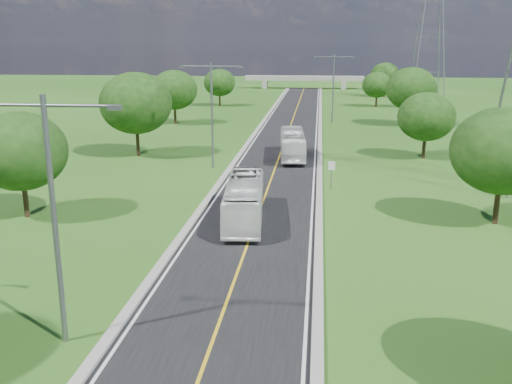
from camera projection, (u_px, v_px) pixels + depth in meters
The scene contains 21 objects.
ground at pixel (285, 142), 68.79m from camera, with size 260.00×260.00×0.00m, color #224E16.
road at pixel (287, 134), 74.54m from camera, with size 8.00×150.00×0.06m, color black.
curb_left at pixel (255, 133), 74.97m from camera, with size 0.50×150.00×0.22m, color gray.
curb_right at pixel (320, 134), 74.07m from camera, with size 0.50×150.00×0.22m, color gray.
speed_limit_sign at pixel (332, 170), 46.68m from camera, with size 0.55×0.09×2.40m.
overpass at pixel (304, 79), 145.00m from camera, with size 30.00×3.00×3.20m.
streetlight_near_left at pixel (53, 201), 21.79m from camera, with size 5.90×0.25×10.00m.
streetlight_mid_left at pixel (212, 106), 53.49m from camera, with size 5.90×0.25×10.00m.
streetlight_far_right at pixel (333, 82), 83.91m from camera, with size 5.90×0.25×10.00m.
power_tower_far at pixel (431, 30), 115.24m from camera, with size 9.00×6.40×28.00m.
tree_lb at pixel (20, 151), 38.56m from camera, with size 6.30×6.30×7.33m.
tree_lc at pixel (136, 103), 59.35m from camera, with size 7.56×7.56×8.79m.
tree_ld at pixel (174, 90), 82.77m from camera, with size 6.72×6.72×7.82m.
tree_le at pixel (220, 83), 105.71m from camera, with size 5.88×5.88×6.84m.
tree_rb at pixel (503, 151), 37.00m from camera, with size 6.72×6.72×7.82m.
tree_rc at pixel (426, 117), 58.39m from camera, with size 5.88×5.88×6.84m.
tree_rd at pixel (411, 89), 80.99m from camera, with size 7.14×7.14×8.30m.
tree_re at pixel (377, 85), 104.63m from camera, with size 5.46×5.46×6.35m.
tree_rf at pixel (385, 75), 123.31m from camera, with size 6.30×6.30×7.33m.
bus_outbound at pixel (292, 144), 59.12m from camera, with size 2.39×10.22×2.85m, color white.
bus_inbound at pixel (244, 200), 38.40m from camera, with size 2.39×10.19×2.84m, color white.
Camera 1 is at (4.05, -7.98, 11.89)m, focal length 40.00 mm.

